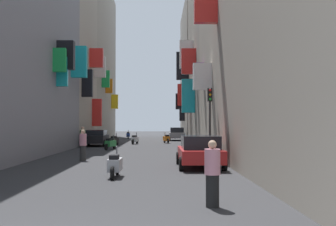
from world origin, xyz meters
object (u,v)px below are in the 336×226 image
Objects in this scene: scooter_green at (110,143)px; pedestrian_near_right at (83,145)px; parked_car_red at (200,151)px; pedestrian_crossing at (83,140)px; scooter_black at (114,140)px; traffic_light_near_corner at (210,110)px; scooter_silver at (115,165)px; pedestrian_near_left at (212,174)px; scooter_white at (135,139)px; parked_car_black at (96,137)px; scooter_blue at (128,135)px; parked_car_grey at (177,134)px; scooter_orange at (166,139)px.

pedestrian_near_right is (-0.35, -9.73, 0.37)m from scooter_green.
pedestrian_crossing is (-7.03, 9.48, 0.13)m from parked_car_red.
traffic_light_near_corner is at bearing -64.59° from scooter_black.
pedestrian_near_left is at bearing -62.73° from scooter_silver.
traffic_light_near_corner is (6.91, -14.56, 2.27)m from scooter_black.
scooter_white is at bearing 84.62° from pedestrian_near_right.
parked_car_black is 9.00m from pedestrian_crossing.
parked_car_red is at bearing -72.73° from scooter_black.
scooter_blue is 32.90m from pedestrian_near_right.
pedestrian_crossing is (-1.44, -3.73, 0.43)m from scooter_green.
pedestrian_crossing reaches higher than scooter_green.
scooter_blue is 0.48× the size of traffic_light_near_corner.
scooter_orange is (-1.32, -6.82, -0.32)m from parked_car_grey.
pedestrian_crossing reaches higher than scooter_silver.
scooter_green is (1.88, -5.25, -0.29)m from parked_car_black.
scooter_orange and scooter_white have the same top height.
parked_car_grey is at bearing 91.87° from traffic_light_near_corner.
traffic_light_near_corner reaches higher than scooter_orange.
parked_car_red is at bearing -80.70° from scooter_blue.
scooter_white is 1.05× the size of pedestrian_near_right.
scooter_white is (-4.37, -8.66, -0.32)m from parked_car_grey.
traffic_light_near_corner is at bearing 83.51° from pedestrian_near_left.
scooter_orange is 15.21m from pedestrian_crossing.
scooter_black is at bearing -89.87° from scooter_blue.
parked_car_black is 2.51× the size of pedestrian_crossing.
traffic_light_near_corner is at bearing -77.70° from scooter_blue.
scooter_green is 8.56m from scooter_white.
scooter_orange is 32.69m from pedestrian_near_left.
parked_car_grey is 0.99× the size of parked_car_black.
pedestrian_near_left is (-0.71, -39.50, 0.01)m from parked_car_grey.
scooter_silver is (-3.64, -33.81, -0.32)m from parked_car_grey.
parked_car_grey is 2.26× the size of scooter_orange.
scooter_silver is at bearing -119.39° from traffic_light_near_corner.
parked_car_grey is 2.21× the size of scooter_silver.
scooter_silver and scooter_blue have the same top height.
scooter_black is 1.08× the size of pedestrian_near_right.
pedestrian_near_left reaches higher than parked_car_grey.
scooter_black is (-4.75, -4.47, -0.00)m from scooter_orange.
scooter_white is 18.26m from pedestrian_near_right.
scooter_orange and scooter_blue have the same top height.
parked_car_red is at bearing 86.52° from pedestrian_near_left.
scooter_orange is at bearing 91.06° from pedestrian_near_left.
traffic_light_near_corner is at bearing -73.12° from scooter_white.
pedestrian_near_left reaches higher than scooter_silver.
scooter_orange is at bearing 67.33° from pedestrian_crossing.
scooter_green is 9.74m from pedestrian_near_right.
parked_car_grey is 1.11× the size of traffic_light_near_corner.
pedestrian_near_left reaches higher than parked_car_black.
scooter_blue is 45.87m from pedestrian_near_left.
parked_car_black is 28.48m from pedestrian_near_left.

